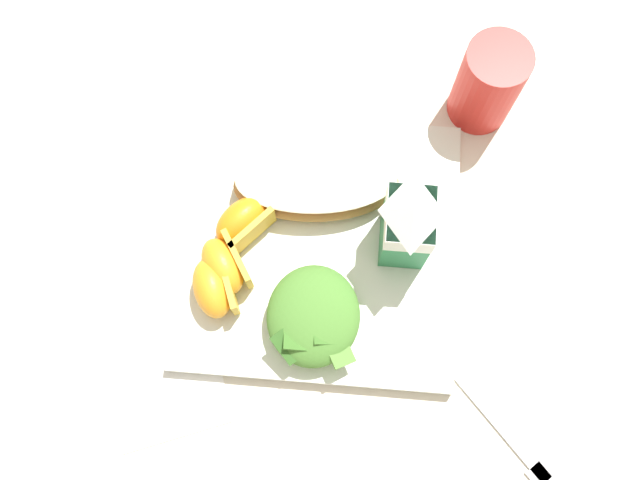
% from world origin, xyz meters
% --- Properties ---
extents(ground, '(3.00, 3.00, 0.00)m').
position_xyz_m(ground, '(0.00, 0.00, 0.00)').
color(ground, beige).
extents(white_plate, '(0.28, 0.28, 0.02)m').
position_xyz_m(white_plate, '(0.00, 0.00, 0.01)').
color(white_plate, white).
rests_on(white_plate, ground).
extents(cheesy_pizza_bread, '(0.10, 0.18, 0.04)m').
position_xyz_m(cheesy_pizza_bread, '(-0.06, -0.01, 0.03)').
color(cheesy_pizza_bread, '#B77F42').
rests_on(cheesy_pizza_bread, white_plate).
extents(green_salad_pile, '(0.10, 0.09, 0.04)m').
position_xyz_m(green_salad_pile, '(0.08, 0.00, 0.04)').
color(green_salad_pile, '#4C8433').
rests_on(green_salad_pile, white_plate).
extents(milk_carton, '(0.06, 0.05, 0.11)m').
position_xyz_m(milk_carton, '(-0.01, 0.08, 0.08)').
color(milk_carton, '#2D8451').
rests_on(milk_carton, white_plate).
extents(orange_wedge_front, '(0.07, 0.07, 0.04)m').
position_xyz_m(orange_wedge_front, '(-0.01, -0.08, 0.04)').
color(orange_wedge_front, orange).
rests_on(orange_wedge_front, white_plate).
extents(orange_wedge_middle, '(0.07, 0.06, 0.04)m').
position_xyz_m(orange_wedge_middle, '(0.04, -0.09, 0.04)').
color(orange_wedge_middle, orange).
rests_on(orange_wedge_middle, white_plate).
extents(orange_wedge_rear, '(0.07, 0.06, 0.04)m').
position_xyz_m(orange_wedge_rear, '(0.06, -0.10, 0.04)').
color(orange_wedge_rear, orange).
rests_on(orange_wedge_rear, white_plate).
extents(paper_napkin, '(0.14, 0.14, 0.00)m').
position_xyz_m(paper_napkin, '(0.15, -0.14, 0.00)').
color(paper_napkin, white).
rests_on(paper_napkin, ground).
extents(metal_fork, '(0.15, 0.14, 0.01)m').
position_xyz_m(metal_fork, '(0.17, 0.19, 0.00)').
color(metal_fork, silver).
rests_on(metal_fork, ground).
extents(drinking_red_cup, '(0.07, 0.07, 0.11)m').
position_xyz_m(drinking_red_cup, '(-0.17, 0.16, 0.05)').
color(drinking_red_cup, red).
rests_on(drinking_red_cup, ground).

